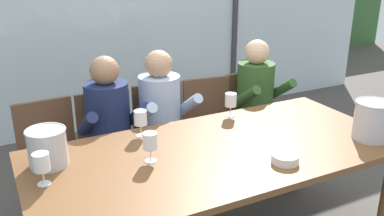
{
  "coord_description": "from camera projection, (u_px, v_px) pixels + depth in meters",
  "views": [
    {
      "loc": [
        -1.18,
        -1.96,
        1.88
      ],
      "look_at": [
        0.0,
        0.35,
        0.93
      ],
      "focal_mm": 39.19,
      "sensor_mm": 36.0,
      "label": 1
    }
  ],
  "objects": [
    {
      "name": "chair_left_of_center",
      "position": [
        108.0,
        141.0,
        3.23
      ],
      "size": [
        0.47,
        0.47,
        0.9
      ],
      "rotation": [
        0.0,
        0.0,
        -0.06
      ],
      "color": "brown",
      "rests_on": "ground"
    },
    {
      "name": "tasting_bowl",
      "position": [
        285.0,
        158.0,
        2.36
      ],
      "size": [
        0.16,
        0.16,
        0.05
      ],
      "primitive_type": "cylinder",
      "color": "silver",
      "rests_on": "dining_table"
    },
    {
      "name": "ice_bucket_primary",
      "position": [
        47.0,
        147.0,
        2.3
      ],
      "size": [
        0.22,
        0.22,
        0.22
      ],
      "color": "#B7B7BC",
      "rests_on": "dining_table"
    },
    {
      "name": "window_glass_panel",
      "position": [
        100.0,
        13.0,
        4.44
      ],
      "size": [
        7.46,
        0.03,
        2.6
      ],
      "primitive_type": "cube",
      "color": "silver",
      "rests_on": "ground"
    },
    {
      "name": "person_olive_shirt",
      "position": [
        260.0,
        101.0,
        3.6
      ],
      "size": [
        0.48,
        0.62,
        1.22
      ],
      "rotation": [
        0.0,
        0.0,
        0.05
      ],
      "color": "#2D5123",
      "rests_on": "ground"
    },
    {
      "name": "chair_right_of_center",
      "position": [
        210.0,
        123.0,
        3.59
      ],
      "size": [
        0.49,
        0.49,
        0.9
      ],
      "rotation": [
        0.0,
        0.0,
        -0.12
      ],
      "color": "brown",
      "rests_on": "ground"
    },
    {
      "name": "person_navy_polo",
      "position": [
        112.0,
        128.0,
        3.04
      ],
      "size": [
        0.48,
        0.62,
        1.22
      ],
      "rotation": [
        0.0,
        0.0,
        0.06
      ],
      "color": "#192347",
      "rests_on": "ground"
    },
    {
      "name": "chair_center",
      "position": [
        162.0,
        131.0,
        3.42
      ],
      "size": [
        0.48,
        0.48,
        0.9
      ],
      "rotation": [
        0.0,
        0.0,
        -0.1
      ],
      "color": "brown",
      "rests_on": "ground"
    },
    {
      "name": "chair_near_window_right",
      "position": [
        251.0,
        114.0,
        3.78
      ],
      "size": [
        0.47,
        0.47,
        0.9
      ],
      "rotation": [
        0.0,
        0.0,
        0.06
      ],
      "color": "brown",
      "rests_on": "ground"
    },
    {
      "name": "chair_near_curtain",
      "position": [
        51.0,
        153.0,
        3.05
      ],
      "size": [
        0.47,
        0.47,
        0.9
      ],
      "rotation": [
        0.0,
        0.0,
        0.07
      ],
      "color": "brown",
      "rests_on": "ground"
    },
    {
      "name": "wine_glass_by_right_taster",
      "position": [
        150.0,
        142.0,
        2.34
      ],
      "size": [
        0.08,
        0.08,
        0.17
      ],
      "color": "silver",
      "rests_on": "dining_table"
    },
    {
      "name": "window_mullion_right",
      "position": [
        235.0,
        5.0,
        5.14
      ],
      "size": [
        0.06,
        0.06,
        2.6
      ],
      "primitive_type": "cube",
      "color": "#38383D",
      "rests_on": "ground"
    },
    {
      "name": "person_pale_blue_shirt",
      "position": [
        165.0,
        118.0,
        3.22
      ],
      "size": [
        0.49,
        0.63,
        1.22
      ],
      "rotation": [
        0.0,
        0.0,
        0.08
      ],
      "color": "#9EB2D1",
      "rests_on": "ground"
    },
    {
      "name": "ground",
      "position": [
        158.0,
        185.0,
        3.63
      ],
      "size": [
        14.0,
        14.0,
        0.0
      ],
      "primitive_type": "plane",
      "color": "#4C4742"
    },
    {
      "name": "hillside_vineyard",
      "position": [
        52.0,
        14.0,
        7.24
      ],
      "size": [
        13.46,
        2.4,
        1.84
      ],
      "primitive_type": "cube",
      "color": "#386633",
      "rests_on": "ground"
    },
    {
      "name": "dining_table",
      "position": [
        218.0,
        160.0,
        2.55
      ],
      "size": [
        2.26,
        1.06,
        0.78
      ],
      "color": "brown",
      "rests_on": "ground"
    },
    {
      "name": "wine_glass_center_pour",
      "position": [
        231.0,
        100.0,
        3.0
      ],
      "size": [
        0.08,
        0.08,
        0.17
      ],
      "color": "silver",
      "rests_on": "dining_table"
    },
    {
      "name": "wine_glass_near_bucket",
      "position": [
        41.0,
        164.0,
        2.1
      ],
      "size": [
        0.08,
        0.08,
        0.17
      ],
      "color": "silver",
      "rests_on": "dining_table"
    },
    {
      "name": "wine_glass_by_left_taster",
      "position": [
        140.0,
        119.0,
        2.67
      ],
      "size": [
        0.08,
        0.08,
        0.17
      ],
      "color": "silver",
      "rests_on": "dining_table"
    },
    {
      "name": "ice_bucket_secondary",
      "position": [
        372.0,
        120.0,
        2.63
      ],
      "size": [
        0.23,
        0.23,
        0.25
      ],
      "color": "#B7B7BC",
      "rests_on": "dining_table"
    }
  ]
}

